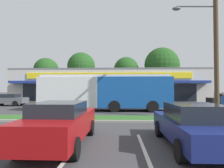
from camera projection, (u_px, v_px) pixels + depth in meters
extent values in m
cube|color=#2D5B23|center=(138.00, 118.00, 12.77)|extent=(56.00, 2.20, 0.12)
cube|color=gray|center=(140.00, 122.00, 11.56)|extent=(56.00, 0.24, 0.12)
cube|color=silver|center=(77.00, 146.00, 6.81)|extent=(0.12, 4.80, 0.01)
cube|color=silver|center=(145.00, 153.00, 6.07)|extent=(0.12, 4.80, 0.01)
cube|color=#BCB7AD|center=(110.00, 87.00, 34.85)|extent=(30.56, 11.64, 4.87)
cube|color=black|center=(108.00, 93.00, 28.97)|extent=(25.67, 0.08, 2.53)
cube|color=navy|center=(108.00, 82.00, 28.36)|extent=(28.73, 1.40, 0.35)
cube|color=yellow|center=(108.00, 76.00, 29.00)|extent=(24.45, 0.16, 0.88)
cube|color=slate|center=(110.00, 72.00, 34.92)|extent=(30.56, 11.64, 0.30)
cylinder|color=#473323|center=(46.00, 88.00, 45.48)|extent=(0.44, 0.44, 4.30)
sphere|color=#1E4719|center=(46.00, 70.00, 45.59)|extent=(5.65, 5.65, 5.65)
cylinder|color=#473323|center=(81.00, 87.00, 44.45)|extent=(0.44, 0.44, 4.84)
sphere|color=#1E4719|center=(81.00, 66.00, 44.58)|extent=(6.25, 6.25, 6.25)
cylinder|color=#473323|center=(126.00, 88.00, 45.35)|extent=(0.44, 0.44, 4.38)
sphere|color=#1E4719|center=(126.00, 69.00, 45.47)|extent=(5.77, 5.77, 5.77)
cylinder|color=#473323|center=(162.00, 88.00, 44.58)|extent=(0.44, 0.44, 4.53)
sphere|color=#1E4719|center=(162.00, 65.00, 44.72)|extent=(7.90, 7.90, 7.90)
cylinder|color=#4C3826|center=(216.00, 41.00, 12.93)|extent=(0.30, 0.30, 10.33)
cylinder|color=#59595B|center=(196.00, 6.00, 12.98)|extent=(2.60, 0.22, 0.10)
ellipsoid|color=#59595B|center=(176.00, 9.00, 12.98)|extent=(0.56, 0.32, 0.24)
cube|color=#144793|center=(134.00, 92.00, 17.90)|extent=(6.49, 2.56, 2.70)
cube|color=silver|center=(70.00, 92.00, 18.16)|extent=(5.31, 2.56, 2.70)
cube|color=silver|center=(105.00, 76.00, 18.06)|extent=(11.33, 2.31, 0.20)
cube|color=black|center=(106.00, 87.00, 19.33)|extent=(10.86, 0.07, 1.19)
cube|color=black|center=(42.00, 89.00, 18.28)|extent=(0.06, 2.17, 1.51)
cylinder|color=black|center=(57.00, 106.00, 16.99)|extent=(1.00, 0.30, 1.00)
cylinder|color=black|center=(64.00, 104.00, 19.33)|extent=(1.00, 0.30, 1.00)
cylinder|color=black|center=(114.00, 106.00, 16.78)|extent=(1.00, 0.30, 1.00)
cylinder|color=black|center=(115.00, 104.00, 19.12)|extent=(1.00, 0.30, 1.00)
cylinder|color=black|center=(153.00, 106.00, 16.64)|extent=(1.00, 0.30, 1.00)
cylinder|color=black|center=(149.00, 104.00, 18.98)|extent=(1.00, 0.30, 1.00)
cube|color=brown|center=(57.00, 117.00, 10.82)|extent=(1.60, 0.45, 0.06)
cube|color=brown|center=(56.00, 112.00, 10.63)|extent=(1.60, 0.06, 0.44)
cube|color=#333338|center=(68.00, 121.00, 10.79)|extent=(0.08, 0.36, 0.45)
cube|color=#333338|center=(46.00, 121.00, 10.84)|extent=(0.08, 0.36, 0.45)
cube|color=#515459|center=(8.00, 100.00, 23.48)|extent=(4.25, 1.79, 0.65)
cube|color=black|center=(10.00, 96.00, 23.49)|extent=(1.91, 1.57, 0.43)
cylinder|color=black|center=(2.00, 102.00, 24.38)|extent=(0.64, 0.22, 0.64)
cylinder|color=black|center=(15.00, 104.00, 22.57)|extent=(0.64, 0.22, 0.64)
cylinder|color=black|center=(23.00, 103.00, 24.27)|extent=(0.64, 0.22, 0.64)
cylinder|color=black|center=(220.00, 104.00, 21.67)|extent=(0.64, 0.22, 0.64)
cylinder|color=black|center=(213.00, 103.00, 23.30)|extent=(0.64, 0.22, 0.64)
cube|color=slate|center=(143.00, 100.00, 23.79)|extent=(4.75, 1.81, 0.75)
cube|color=black|center=(141.00, 95.00, 23.82)|extent=(2.14, 1.60, 0.40)
cylinder|color=black|center=(154.00, 102.00, 24.58)|extent=(0.64, 0.22, 0.64)
cylinder|color=black|center=(157.00, 103.00, 22.86)|extent=(0.64, 0.22, 0.64)
cylinder|color=black|center=(131.00, 102.00, 24.71)|extent=(0.64, 0.22, 0.64)
cylinder|color=black|center=(131.00, 103.00, 22.98)|extent=(0.64, 0.22, 0.64)
cube|color=maroon|center=(62.00, 125.00, 6.95)|extent=(1.72, 4.80, 0.77)
cube|color=black|center=(60.00, 108.00, 6.73)|extent=(1.51, 2.16, 0.43)
cylinder|color=black|center=(53.00, 127.00, 8.46)|extent=(0.22, 0.64, 0.64)
cylinder|color=black|center=(91.00, 128.00, 8.39)|extent=(0.22, 0.64, 0.64)
cylinder|color=black|center=(17.00, 148.00, 5.49)|extent=(0.22, 0.64, 0.64)
cylinder|color=black|center=(75.00, 149.00, 5.42)|extent=(0.22, 0.64, 0.64)
cube|color=navy|center=(192.00, 128.00, 6.69)|extent=(1.77, 4.79, 0.63)
cube|color=black|center=(195.00, 112.00, 6.46)|extent=(1.56, 2.16, 0.53)
cylinder|color=black|center=(159.00, 129.00, 8.20)|extent=(0.22, 0.64, 0.64)
cylinder|color=black|center=(200.00, 129.00, 8.13)|extent=(0.22, 0.64, 0.64)
cylinder|color=black|center=(181.00, 151.00, 5.23)|extent=(0.22, 0.64, 0.64)
cylinder|color=black|center=(224.00, 116.00, 11.09)|extent=(0.31, 0.31, 0.88)
cylinder|color=#264C99|center=(224.00, 102.00, 11.11)|extent=(0.37, 0.37, 0.70)
sphere|color=tan|center=(224.00, 94.00, 11.12)|extent=(0.24, 0.24, 0.24)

